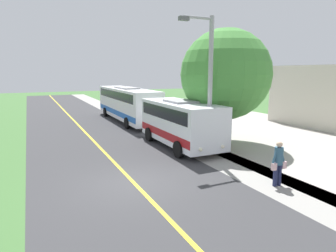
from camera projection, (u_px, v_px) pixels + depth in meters
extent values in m
plane|color=#3D6633|center=(134.00, 183.00, 11.99)|extent=(120.00, 120.00, 0.00)
cube|color=#333335|center=(134.00, 183.00, 11.99)|extent=(8.00, 100.00, 0.01)
cube|color=gray|center=(236.00, 166.00, 14.18)|extent=(2.40, 100.00, 0.01)
cube|color=gold|center=(134.00, 183.00, 11.99)|extent=(0.16, 100.00, 0.00)
cube|color=white|center=(180.00, 122.00, 17.58)|extent=(2.41, 6.74, 2.34)
cube|color=maroon|center=(180.00, 132.00, 17.69)|extent=(2.45, 6.61, 0.44)
cube|color=black|center=(181.00, 111.00, 17.46)|extent=(2.45, 6.07, 0.70)
cube|color=gray|center=(181.00, 101.00, 17.35)|extent=(1.45, 2.02, 0.12)
cylinder|color=black|center=(217.00, 145.00, 16.42)|extent=(0.25, 0.90, 0.90)
cylinder|color=black|center=(179.00, 149.00, 15.41)|extent=(0.25, 0.90, 0.90)
cylinder|color=black|center=(182.00, 131.00, 20.14)|extent=(0.25, 0.90, 0.90)
cylinder|color=black|center=(149.00, 134.00, 19.12)|extent=(0.25, 0.90, 0.90)
sphere|color=#F2EACC|center=(223.00, 147.00, 14.99)|extent=(0.20, 0.20, 0.20)
sphere|color=#F2EACC|center=(200.00, 149.00, 14.44)|extent=(0.20, 0.20, 0.20)
cube|color=white|center=(127.00, 103.00, 26.82)|extent=(2.33, 11.66, 2.63)
cube|color=blue|center=(127.00, 111.00, 26.96)|extent=(2.37, 11.43, 0.44)
cube|color=black|center=(127.00, 95.00, 26.68)|extent=(2.37, 10.49, 0.70)
cube|color=gray|center=(127.00, 88.00, 26.57)|extent=(1.40, 3.50, 0.12)
cylinder|color=black|center=(154.00, 121.00, 24.32)|extent=(0.25, 0.90, 0.90)
cylinder|color=black|center=(127.00, 123.00, 23.34)|extent=(0.25, 0.90, 0.90)
cylinder|color=black|center=(127.00, 111.00, 30.74)|extent=(0.25, 0.90, 0.90)
cylinder|color=black|center=(105.00, 112.00, 29.76)|extent=(0.25, 0.90, 0.90)
sphere|color=#F2EACC|center=(159.00, 123.00, 22.07)|extent=(0.20, 0.20, 0.20)
sphere|color=#F2EACC|center=(143.00, 124.00, 21.53)|extent=(0.20, 0.20, 0.20)
cylinder|color=#1E2347|center=(279.00, 175.00, 11.66)|extent=(0.18, 0.18, 0.88)
cylinder|color=#1E2347|center=(275.00, 175.00, 11.57)|extent=(0.18, 0.18, 0.88)
cylinder|color=#335972|center=(279.00, 156.00, 11.47)|extent=(0.34, 0.34, 0.70)
sphere|color=beige|center=(279.00, 144.00, 11.39)|extent=(0.24, 0.24, 0.24)
cylinder|color=#335972|center=(282.00, 154.00, 11.54)|extent=(0.29, 0.10, 0.63)
cube|color=beige|center=(284.00, 165.00, 11.61)|extent=(0.20, 0.12, 0.28)
cylinder|color=#335972|center=(275.00, 156.00, 11.39)|extent=(0.29, 0.10, 0.63)
cube|color=beige|center=(274.00, 167.00, 11.39)|extent=(0.20, 0.12, 0.28)
cylinder|color=#9E9EA3|center=(210.00, 88.00, 15.31)|extent=(0.24, 0.24, 7.24)
cylinder|color=#9E9EA3|center=(198.00, 18.00, 14.34)|extent=(1.60, 0.14, 0.14)
cube|color=#59595B|center=(184.00, 18.00, 14.03)|extent=(0.50, 0.24, 0.20)
cylinder|color=brown|center=(224.00, 126.00, 18.53)|extent=(0.36, 0.36, 2.23)
sphere|color=#478C3D|center=(225.00, 74.00, 17.95)|extent=(5.54, 5.54, 5.54)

